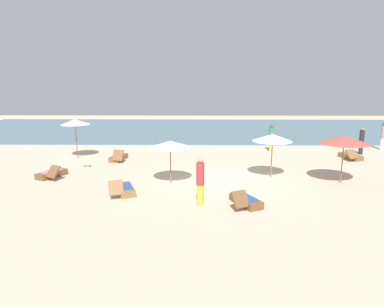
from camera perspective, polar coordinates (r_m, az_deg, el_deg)
ground_plane at (r=17.03m, az=5.94°, el=-4.26°), size 60.00×60.00×0.00m
ocean_water at (r=33.66m, az=3.37°, el=3.86°), size 48.00×16.00×0.06m
umbrella_0 at (r=17.50m, az=23.08°, el=2.06°), size 2.19×2.19×2.20m
umbrella_1 at (r=16.17m, az=-3.48°, el=1.49°), size 1.91×1.91×1.97m
umbrella_2 at (r=17.46m, az=12.71°, el=2.49°), size 1.89×1.89×2.13m
umbrella_3 at (r=22.40m, az=-18.12°, el=4.80°), size 1.72×1.72×2.35m
lounger_1 at (r=13.81m, az=8.51°, el=-7.45°), size 1.24×1.75×0.73m
lounger_2 at (r=23.31m, az=23.94°, el=-0.41°), size 1.12×1.80×0.67m
lounger_3 at (r=18.70m, az=-21.44°, el=-3.01°), size 1.32×1.76×0.69m
lounger_4 at (r=21.38m, az=-11.64°, el=-0.64°), size 0.90×1.71×0.75m
lounger_5 at (r=15.27m, az=-10.69°, el=-5.63°), size 1.13×1.78×0.70m
person_0 at (r=13.43m, az=1.32°, el=-4.36°), size 0.35×0.35×1.87m
person_1 at (r=23.97m, az=12.52°, el=2.52°), size 0.41×0.41×1.81m
person_2 at (r=24.96m, az=25.40°, el=1.87°), size 0.40×0.40×1.71m
person_4 at (r=27.11m, az=28.13°, el=2.54°), size 0.38×0.38×1.88m
dog at (r=20.30m, az=-16.41°, el=-1.58°), size 0.57×0.62×0.31m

